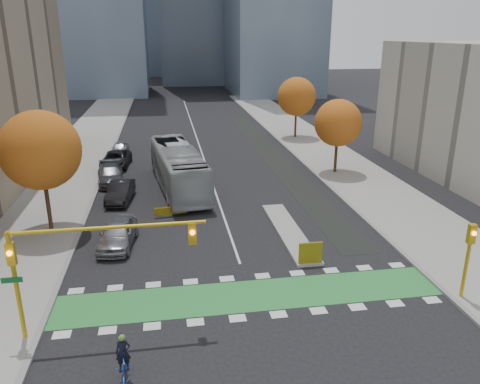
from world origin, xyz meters
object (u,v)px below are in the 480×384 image
object	(u,v)px
tree_east_far	(297,97)
parked_car_c	(110,175)
traffic_signal_east	(469,250)
parked_car_d	(116,159)
tree_east_near	(338,123)
cyclist	(124,365)
parked_car_e	(120,148)
tree_west	(40,150)
parked_car_a	(118,233)
bus	(178,168)
parked_car_b	(120,192)
traffic_signal_west	(76,253)
hazard_board	(311,253)

from	to	relation	value
tree_east_far	parked_car_c	distance (m)	27.02
traffic_signal_east	parked_car_d	world-z (taller)	traffic_signal_east
parked_car_c	parked_car_d	size ratio (longest dim) A/B	0.98
parked_car_c	parked_car_d	world-z (taller)	parked_car_c
tree_east_near	parked_car_d	bearing A→B (deg)	164.94
cyclist	parked_car_e	world-z (taller)	cyclist
tree_west	cyclist	size ratio (longest dim) A/B	3.99
cyclist	parked_car_a	bearing A→B (deg)	93.30
parked_car_a	traffic_signal_east	bearing A→B (deg)	-20.69
bus	parked_car_d	size ratio (longest dim) A/B	2.43
cyclist	parked_car_b	distance (m)	21.09
traffic_signal_east	parked_car_a	world-z (taller)	traffic_signal_east
bus	parked_car_c	bearing A→B (deg)	148.86
cyclist	parked_car_e	distance (m)	36.55
tree_east_near	bus	xyz separation A→B (m)	(-15.00, -2.38, -2.99)
traffic_signal_west	parked_car_b	xyz separation A→B (m)	(0.18, 17.76, -3.25)
cyclist	parked_car_d	xyz separation A→B (m)	(-3.03, 31.42, 0.08)
hazard_board	tree_east_near	distance (m)	19.93
tree_west	tree_east_far	size ratio (longest dim) A/B	1.08
parked_car_c	tree_east_near	bearing A→B (deg)	-7.82
tree_east_far	parked_car_b	size ratio (longest dim) A/B	1.61
traffic_signal_west	parked_car_d	world-z (taller)	traffic_signal_west
tree_west	traffic_signal_east	bearing A→B (deg)	-29.07
tree_east_near	parked_car_c	bearing A→B (deg)	179.33
tree_west	parked_car_c	xyz separation A→B (m)	(3.00, 10.25, -4.83)
tree_east_far	bus	size ratio (longest dim) A/B	0.57
tree_east_near	traffic_signal_west	world-z (taller)	tree_east_near
cyclist	bus	world-z (taller)	bus
parked_car_a	parked_car_c	bearing A→B (deg)	104.31
bus	parked_car_a	bearing A→B (deg)	-118.78
traffic_signal_west	parked_car_d	size ratio (longest dim) A/B	1.54
tree_east_far	traffic_signal_west	xyz separation A→B (m)	(-20.43, -38.51, -1.21)
tree_west	tree_east_near	size ratio (longest dim) A/B	1.16
tree_east_near	bus	size ratio (longest dim) A/B	0.53
parked_car_b	traffic_signal_west	bearing A→B (deg)	-83.98
parked_car_e	bus	bearing A→B (deg)	-61.19
hazard_board	tree_east_far	world-z (taller)	tree_east_far
parked_car_a	parked_car_c	size ratio (longest dim) A/B	0.91
tree_east_near	traffic_signal_east	world-z (taller)	tree_east_near
traffic_signal_east	cyclist	size ratio (longest dim) A/B	1.99
tree_west	traffic_signal_west	world-z (taller)	tree_west
tree_west	parked_car_b	size ratio (longest dim) A/B	1.73
tree_west	bus	bearing A→B (deg)	40.25
parked_car_e	parked_car_a	bearing A→B (deg)	-81.69
hazard_board	bus	size ratio (longest dim) A/B	0.10
parked_car_a	parked_car_b	world-z (taller)	parked_car_a
traffic_signal_west	traffic_signal_east	bearing A→B (deg)	0.01
traffic_signal_east	parked_car_b	distance (m)	25.54
parked_car_e	tree_east_near	bearing A→B (deg)	-22.80
tree_east_near	parked_car_a	bearing A→B (deg)	-145.44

